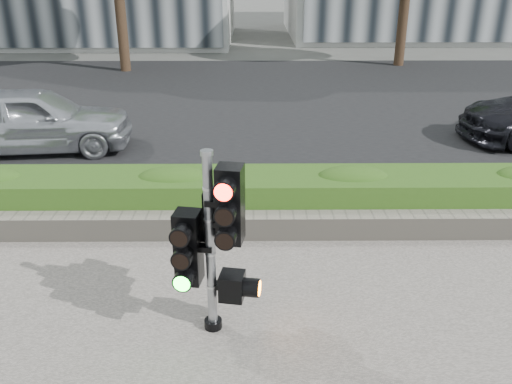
% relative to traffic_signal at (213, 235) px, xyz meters
% --- Properties ---
extents(ground, '(120.00, 120.00, 0.00)m').
position_rel_traffic_signal_xyz_m(ground, '(0.41, 0.17, -1.15)').
color(ground, '#51514C').
rests_on(ground, ground).
extents(road, '(60.00, 13.00, 0.02)m').
position_rel_traffic_signal_xyz_m(road, '(0.41, 10.17, -1.14)').
color(road, black).
rests_on(road, ground).
extents(curb, '(60.00, 0.25, 0.12)m').
position_rel_traffic_signal_xyz_m(curb, '(0.41, 3.32, -1.09)').
color(curb, gray).
rests_on(curb, ground).
extents(stone_wall, '(12.00, 0.32, 0.34)m').
position_rel_traffic_signal_xyz_m(stone_wall, '(0.41, 2.07, -0.95)').
color(stone_wall, gray).
rests_on(stone_wall, sidewalk).
extents(hedge, '(12.00, 1.00, 0.68)m').
position_rel_traffic_signal_xyz_m(hedge, '(0.41, 2.72, -0.78)').
color(hedge, '#5B932D').
rests_on(hedge, sidewalk).
extents(traffic_signal, '(0.72, 0.57, 2.02)m').
position_rel_traffic_signal_xyz_m(traffic_signal, '(0.00, 0.00, 0.00)').
color(traffic_signal, black).
rests_on(traffic_signal, sidewalk).
extents(car_silver, '(4.02, 1.95, 1.32)m').
position_rel_traffic_signal_xyz_m(car_silver, '(-4.05, 5.94, -0.47)').
color(car_silver, silver).
rests_on(car_silver, road).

